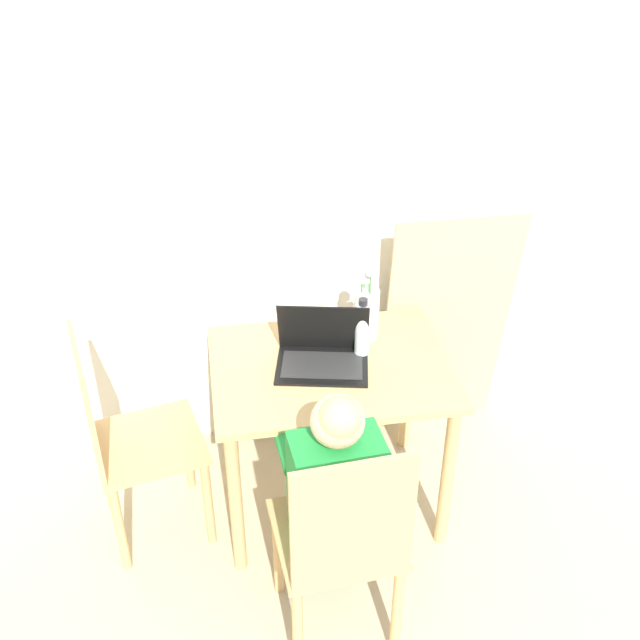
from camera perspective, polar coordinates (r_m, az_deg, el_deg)
wall_back at (r=3.09m, az=3.38°, el=11.06°), size 6.40×0.05×2.50m
dining_table at (r=2.90m, az=0.80°, el=-5.18°), size 0.90×0.68×0.71m
chair_occupied at (r=2.51m, az=1.65°, el=-16.62°), size 0.43×0.43×0.93m
chair_spare at (r=2.95m, az=-14.39°, el=-8.85°), size 0.48×0.48×0.93m
person_seated at (r=2.48m, az=0.92°, el=-12.11°), size 0.33×0.44×1.02m
laptop at (r=2.82m, az=0.20°, el=-2.30°), size 0.39×0.31×0.24m
flower_vase at (r=2.94m, az=3.54°, el=0.78°), size 0.10×0.10×0.32m
water_bottle at (r=2.83m, az=3.24°, el=-0.71°), size 0.06×0.06×0.25m
cardboard_panel at (r=3.37m, az=9.58°, el=-0.49°), size 0.56×0.17×1.13m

